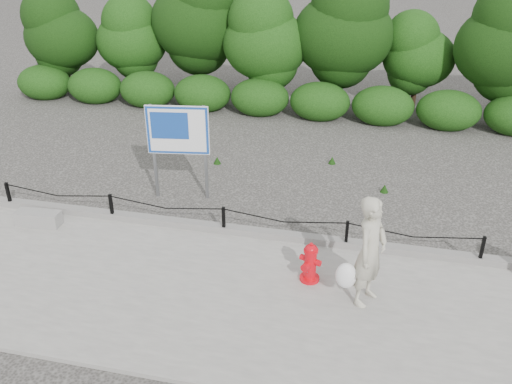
{
  "coord_description": "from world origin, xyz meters",
  "views": [
    {
      "loc": [
        2.81,
        -9.2,
        5.94
      ],
      "look_at": [
        0.63,
        0.2,
        1.0
      ],
      "focal_mm": 38.0,
      "sensor_mm": 36.0,
      "label": 1
    }
  ],
  "objects_px": {
    "concrete_block": "(38,218)",
    "advertising_sign": "(178,134)",
    "fire_hydrant": "(310,263)",
    "pedestrian": "(369,253)"
  },
  "relations": [
    {
      "from": "fire_hydrant",
      "to": "pedestrian",
      "type": "relative_size",
      "value": 0.39
    },
    {
      "from": "fire_hydrant",
      "to": "pedestrian",
      "type": "bearing_deg",
      "value": 1.44
    },
    {
      "from": "fire_hydrant",
      "to": "concrete_block",
      "type": "distance_m",
      "value": 5.91
    },
    {
      "from": "fire_hydrant",
      "to": "advertising_sign",
      "type": "distance_m",
      "value": 4.45
    },
    {
      "from": "fire_hydrant",
      "to": "advertising_sign",
      "type": "bearing_deg",
      "value": 163.42
    },
    {
      "from": "advertising_sign",
      "to": "pedestrian",
      "type": "bearing_deg",
      "value": -43.29
    },
    {
      "from": "concrete_block",
      "to": "advertising_sign",
      "type": "xyz_separation_m",
      "value": [
        2.48,
        2.0,
        1.36
      ]
    },
    {
      "from": "fire_hydrant",
      "to": "concrete_block",
      "type": "height_order",
      "value": "fire_hydrant"
    },
    {
      "from": "pedestrian",
      "to": "advertising_sign",
      "type": "height_order",
      "value": "advertising_sign"
    },
    {
      "from": "pedestrian",
      "to": "concrete_block",
      "type": "bearing_deg",
      "value": 106.19
    }
  ]
}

